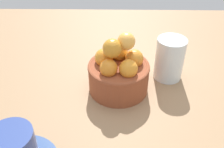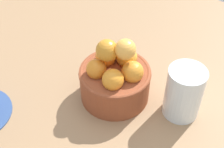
% 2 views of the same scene
% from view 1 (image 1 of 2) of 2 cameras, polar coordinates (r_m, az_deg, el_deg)
% --- Properties ---
extents(ground_plane, '(1.52, 0.99, 0.04)m').
position_cam_1_polar(ground_plane, '(0.63, 1.41, -4.59)').
color(ground_plane, '#997551').
extents(terracotta_bowl, '(0.14, 0.14, 0.15)m').
position_cam_1_polar(terracotta_bowl, '(0.59, 1.51, 0.61)').
color(terracotta_bowl, brown).
rests_on(terracotta_bowl, ground_plane).
extents(water_glass, '(0.07, 0.07, 0.11)m').
position_cam_1_polar(water_glass, '(0.64, 12.86, 3.37)').
color(water_glass, silver).
rests_on(water_glass, ground_plane).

